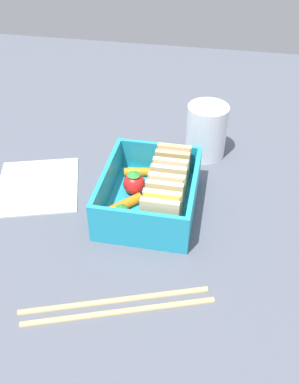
# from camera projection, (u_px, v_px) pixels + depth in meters

# --- Properties ---
(ground_plane) EXTENTS (1.20, 1.20, 0.02)m
(ground_plane) POSITION_uv_depth(u_px,v_px,m) (150.00, 213.00, 0.59)
(ground_plane) COLOR #525764
(bento_tray) EXTENTS (0.15, 0.12, 0.01)m
(bento_tray) POSITION_uv_depth(u_px,v_px,m) (150.00, 204.00, 0.58)
(bento_tray) COLOR #229DC0
(bento_tray) RESTS_ON ground_plane
(bento_rim) EXTENTS (0.15, 0.12, 0.04)m
(bento_rim) POSITION_uv_depth(u_px,v_px,m) (150.00, 188.00, 0.56)
(bento_rim) COLOR #229DC0
(bento_rim) RESTS_ON bento_tray
(sandwich_left) EXTENTS (0.02, 0.05, 0.05)m
(sandwich_left) POSITION_uv_depth(u_px,v_px,m) (173.00, 165.00, 0.60)
(sandwich_left) COLOR tan
(sandwich_left) RESTS_ON bento_tray
(sandwich_center_left) EXTENTS (0.02, 0.05, 0.05)m
(sandwich_center_left) POSITION_uv_depth(u_px,v_px,m) (169.00, 179.00, 0.57)
(sandwich_center_left) COLOR beige
(sandwich_center_left) RESTS_ON bento_tray
(sandwich_center) EXTENTS (0.02, 0.05, 0.05)m
(sandwich_center) POSITION_uv_depth(u_px,v_px,m) (165.00, 195.00, 0.54)
(sandwich_center) COLOR beige
(sandwich_center) RESTS_ON bento_tray
(sandwich_center_right) EXTENTS (0.02, 0.05, 0.05)m
(sandwich_center_right) POSITION_uv_depth(u_px,v_px,m) (161.00, 213.00, 0.52)
(sandwich_center_right) COLOR beige
(sandwich_center_right) RESTS_ON bento_tray
(carrot_stick_far_left) EXTENTS (0.02, 0.06, 0.01)m
(carrot_stick_far_left) POSITION_uv_depth(u_px,v_px,m) (143.00, 172.00, 0.62)
(carrot_stick_far_left) COLOR orange
(carrot_stick_far_left) RESTS_ON bento_tray
(strawberry_far_left) EXTENTS (0.03, 0.03, 0.04)m
(strawberry_far_left) POSITION_uv_depth(u_px,v_px,m) (134.00, 183.00, 0.58)
(strawberry_far_left) COLOR red
(strawberry_far_left) RESTS_ON bento_tray
(carrot_stick_left) EXTENTS (0.04, 0.04, 0.01)m
(carrot_stick_left) POSITION_uv_depth(u_px,v_px,m) (125.00, 204.00, 0.56)
(carrot_stick_left) COLOR orange
(carrot_stick_left) RESTS_ON bento_tray
(strawberry_left) EXTENTS (0.03, 0.03, 0.03)m
(strawberry_left) POSITION_uv_depth(u_px,v_px,m) (122.00, 215.00, 0.53)
(strawberry_left) COLOR red
(strawberry_left) RESTS_ON bento_tray
(chopstick_pair) EXTENTS (0.09, 0.20, 0.01)m
(chopstick_pair) POSITION_uv_depth(u_px,v_px,m) (116.00, 304.00, 0.46)
(chopstick_pair) COLOR tan
(chopstick_pair) RESTS_ON ground_plane
(drinking_glass) EXTENTS (0.06, 0.06, 0.08)m
(drinking_glass) POSITION_uv_depth(u_px,v_px,m) (206.00, 131.00, 0.66)
(drinking_glass) COLOR white
(drinking_glass) RESTS_ON ground_plane
(folded_napkin) EXTENTS (0.16, 0.15, 0.00)m
(folded_napkin) POSITION_uv_depth(u_px,v_px,m) (38.00, 185.00, 0.62)
(folded_napkin) COLOR silver
(folded_napkin) RESTS_ON ground_plane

